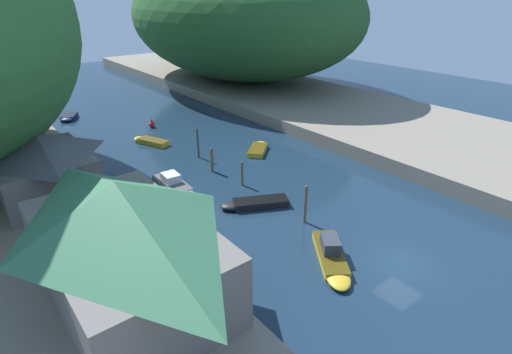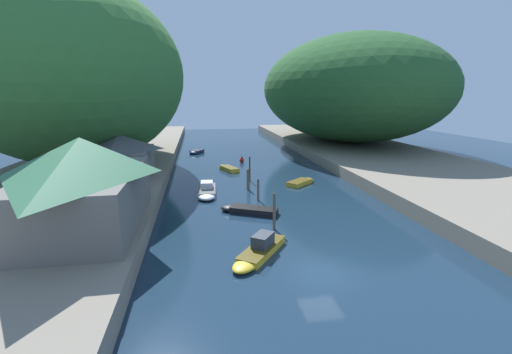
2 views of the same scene
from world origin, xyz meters
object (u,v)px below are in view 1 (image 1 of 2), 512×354
(boat_moored_right, at_px, (149,141))
(channel_buoy_near, at_px, (152,124))
(boat_red_skiff, at_px, (252,204))
(person_on_quay, at_px, (94,193))
(boat_far_upstream, at_px, (175,186))
(waterfront_building, at_px, (123,238))
(boat_yellow_tender, at_px, (69,118))
(boathouse_shed, at_px, (42,164))
(boat_white_cruiser, at_px, (258,148))
(boat_near_quay, at_px, (332,257))

(boat_moored_right, bearing_deg, channel_buoy_near, 40.03)
(boat_red_skiff, distance_m, person_on_quay, 12.50)
(boat_moored_right, bearing_deg, boat_red_skiff, -111.41)
(boat_far_upstream, relative_size, boat_moored_right, 1.19)
(waterfront_building, relative_size, person_on_quay, 7.89)
(waterfront_building, distance_m, boat_yellow_tender, 41.83)
(boathouse_shed, xyz_separation_m, boat_white_cruiser, (21.81, 0.18, -4.03))
(boat_red_skiff, height_order, channel_buoy_near, channel_buoy_near)
(boat_red_skiff, xyz_separation_m, person_on_quay, (-10.92, 5.65, 2.24))
(boathouse_shed, distance_m, channel_buoy_near, 22.53)
(boat_yellow_tender, distance_m, channel_buoy_near, 12.93)
(waterfront_building, relative_size, boat_near_quay, 2.24)
(boathouse_shed, xyz_separation_m, person_on_quay, (2.39, -3.93, -1.75))
(channel_buoy_near, bearing_deg, boat_near_quay, -95.29)
(boat_red_skiff, xyz_separation_m, channel_buoy_near, (2.68, 24.99, 0.16))
(boathouse_shed, xyz_separation_m, boat_far_upstream, (9.66, -2.83, -3.85))
(waterfront_building, height_order, person_on_quay, waterfront_building)
(waterfront_building, distance_m, channel_buoy_near, 34.37)
(boat_yellow_tender, bearing_deg, channel_buoy_near, 156.40)
(boat_far_upstream, distance_m, boat_red_skiff, 7.68)
(boathouse_shed, xyz_separation_m, boat_moored_right, (13.13, 10.01, -4.00))
(channel_buoy_near, bearing_deg, waterfront_building, -116.76)
(boat_yellow_tender, xyz_separation_m, channel_buoy_near, (7.65, -10.43, 0.14))
(boat_moored_right, xyz_separation_m, boat_near_quay, (-0.30, -28.82, 0.13))
(boat_white_cruiser, bearing_deg, boat_moored_right, -179.16)
(boat_moored_right, xyz_separation_m, channel_buoy_near, (2.87, 5.39, 0.17))
(waterfront_building, bearing_deg, boat_near_quay, -17.35)
(channel_buoy_near, bearing_deg, boathouse_shed, -136.09)
(boat_white_cruiser, bearing_deg, boat_near_quay, -65.92)
(waterfront_building, bearing_deg, boat_red_skiff, 23.22)
(waterfront_building, xyz_separation_m, boat_yellow_tender, (7.69, 40.84, -4.72))
(waterfront_building, height_order, boat_near_quay, waterfront_building)
(boat_far_upstream, distance_m, boat_near_quay, 16.30)
(channel_buoy_near, bearing_deg, boat_white_cruiser, -69.10)
(boat_far_upstream, distance_m, boat_moored_right, 13.30)
(boat_red_skiff, bearing_deg, person_on_quay, 89.64)
(boat_near_quay, bearing_deg, channel_buoy_near, -59.04)
(boat_far_upstream, distance_m, channel_buoy_near, 19.30)
(waterfront_building, height_order, boat_far_upstream, waterfront_building)
(boat_white_cruiser, bearing_deg, boathouse_shed, -130.14)
(boat_white_cruiser, height_order, channel_buoy_near, channel_buoy_near)
(waterfront_building, relative_size, boathouse_shed, 1.48)
(boat_red_skiff, bearing_deg, channel_buoy_near, 20.88)
(waterfront_building, relative_size, channel_buoy_near, 11.28)
(person_on_quay, bearing_deg, waterfront_building, 169.27)
(boat_far_upstream, height_order, boat_red_skiff, boat_far_upstream)
(channel_buoy_near, xyz_separation_m, person_on_quay, (-13.61, -19.33, 2.08))
(boat_far_upstream, distance_m, person_on_quay, 7.65)
(boathouse_shed, bearing_deg, boat_white_cruiser, 0.48)
(boat_near_quay, distance_m, boat_yellow_tender, 44.87)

